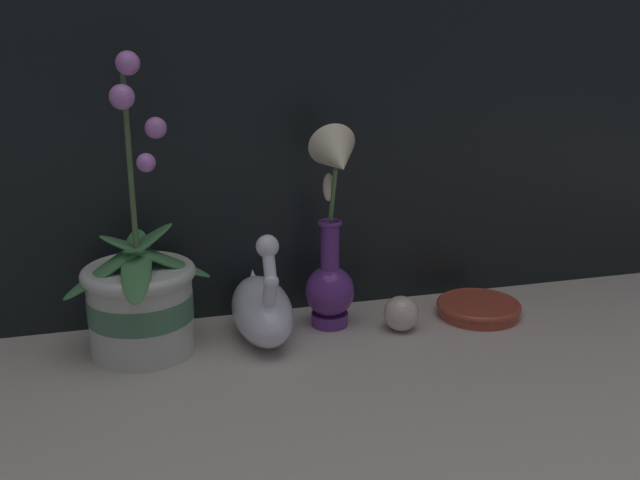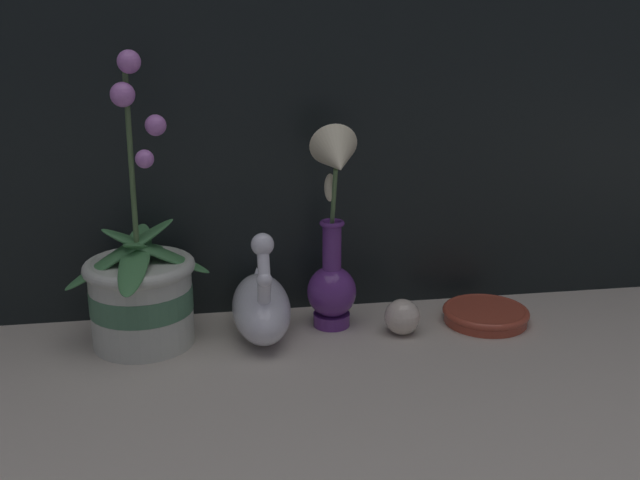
{
  "view_description": "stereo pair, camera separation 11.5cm",
  "coord_description": "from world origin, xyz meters",
  "px_view_note": "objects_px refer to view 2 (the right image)",
  "views": [
    {
      "loc": [
        -0.3,
        -0.96,
        0.5
      ],
      "look_at": [
        -0.01,
        0.11,
        0.16
      ],
      "focal_mm": 42.0,
      "sensor_mm": 36.0,
      "label": 1
    },
    {
      "loc": [
        -0.19,
        -0.98,
        0.5
      ],
      "look_at": [
        -0.01,
        0.11,
        0.16
      ],
      "focal_mm": 42.0,
      "sensor_mm": 36.0,
      "label": 2
    }
  ],
  "objects_px": {
    "orchid_potted_plant": "(141,290)",
    "glass_sphere": "(402,317)",
    "swan_figurine": "(261,305)",
    "blue_vase": "(333,245)",
    "amber_dish": "(486,314)"
  },
  "relations": [
    {
      "from": "blue_vase",
      "to": "glass_sphere",
      "type": "bearing_deg",
      "value": -19.13
    },
    {
      "from": "glass_sphere",
      "to": "swan_figurine",
      "type": "bearing_deg",
      "value": 173.04
    },
    {
      "from": "blue_vase",
      "to": "amber_dish",
      "type": "relative_size",
      "value": 2.35
    },
    {
      "from": "orchid_potted_plant",
      "to": "glass_sphere",
      "type": "relative_size",
      "value": 7.73
    },
    {
      "from": "orchid_potted_plant",
      "to": "blue_vase",
      "type": "height_order",
      "value": "orchid_potted_plant"
    },
    {
      "from": "orchid_potted_plant",
      "to": "glass_sphere",
      "type": "xyz_separation_m",
      "value": [
        0.4,
        -0.03,
        -0.06
      ]
    },
    {
      "from": "orchid_potted_plant",
      "to": "swan_figurine",
      "type": "bearing_deg",
      "value": -0.9
    },
    {
      "from": "blue_vase",
      "to": "swan_figurine",
      "type": "bearing_deg",
      "value": -175.36
    },
    {
      "from": "swan_figurine",
      "to": "glass_sphere",
      "type": "bearing_deg",
      "value": -6.96
    },
    {
      "from": "swan_figurine",
      "to": "blue_vase",
      "type": "bearing_deg",
      "value": 4.64
    },
    {
      "from": "orchid_potted_plant",
      "to": "blue_vase",
      "type": "distance_m",
      "value": 0.3
    },
    {
      "from": "blue_vase",
      "to": "glass_sphere",
      "type": "xyz_separation_m",
      "value": [
        0.11,
        -0.04,
        -0.11
      ]
    },
    {
      "from": "blue_vase",
      "to": "glass_sphere",
      "type": "height_order",
      "value": "blue_vase"
    },
    {
      "from": "swan_figurine",
      "to": "amber_dish",
      "type": "xyz_separation_m",
      "value": [
        0.37,
        -0.0,
        -0.04
      ]
    },
    {
      "from": "glass_sphere",
      "to": "orchid_potted_plant",
      "type": "bearing_deg",
      "value": 175.76
    }
  ]
}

